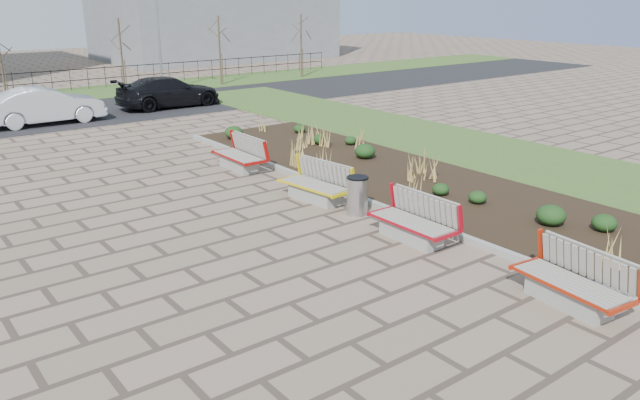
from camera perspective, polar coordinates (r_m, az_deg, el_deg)
ground at (r=11.13m, az=3.34°, el=-9.77°), size 120.00×120.00×0.00m
planting_bed at (r=18.50m, az=7.92°, el=1.85°), size 4.50×18.00×0.10m
planting_curb at (r=16.97m, az=2.37°, el=0.60°), size 0.16×18.00×0.15m
grass_verge_near at (r=22.04m, az=16.68°, el=3.84°), size 5.00×38.00×0.04m
grass_verge_far at (r=36.35m, az=-27.15°, el=8.06°), size 80.00×5.00×0.04m
road at (r=30.54m, az=-24.89°, el=6.76°), size 80.00×7.00×0.02m
bench_a at (r=11.78m, az=21.92°, el=-6.78°), size 1.13×2.19×1.00m
bench_b at (r=13.91m, az=8.36°, el=-1.78°), size 0.90×2.10×1.00m
bench_c at (r=16.45m, az=-0.53°, el=1.58°), size 1.15×2.19×1.00m
bench_d at (r=19.64m, az=-7.51°, el=4.20°), size 0.93×2.11×1.00m
litter_bin at (r=15.46m, az=3.42°, el=0.36°), size 0.52×0.52×0.96m
car_silver at (r=28.87m, az=-23.80°, el=7.90°), size 4.68×1.72×1.53m
car_black at (r=31.44m, az=-13.66°, el=9.59°), size 5.05×2.08×1.46m
tree_c at (r=34.64m, az=-27.13°, el=11.05°), size 1.40×1.40×4.00m
tree_d at (r=36.25m, az=-17.68°, el=12.41°), size 1.40×1.40×4.00m
tree_e at (r=38.73m, az=-9.15°, el=13.34°), size 1.40×1.40×4.00m
tree_f at (r=41.92m, az=-1.74°, el=13.92°), size 1.40×1.40×4.00m
lamp_east at (r=36.45m, az=-14.52°, el=14.29°), size 0.24×0.60×6.00m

